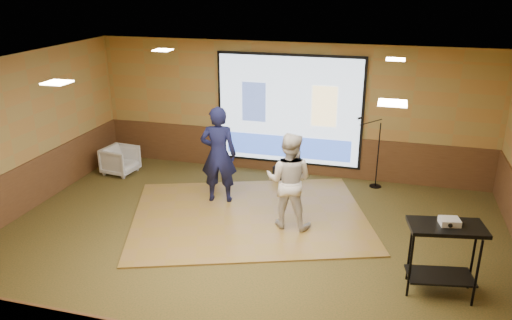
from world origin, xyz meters
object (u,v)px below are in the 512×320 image
(dance_floor, at_px, (250,216))
(projector_screen, at_px, (289,111))
(player_left, at_px, (219,155))
(av_table, at_px, (444,244))
(projector, at_px, (450,222))
(banquet_chair, at_px, (120,160))
(duffel_bag, at_px, (286,173))
(mic_stand, at_px, (374,165))
(player_right, at_px, (289,181))

(dance_floor, bearing_deg, projector_screen, 84.79)
(dance_floor, bearing_deg, player_left, 146.97)
(dance_floor, relative_size, av_table, 4.03)
(dance_floor, height_order, projector, projector)
(projector, relative_size, banquet_chair, 0.38)
(player_left, distance_m, projector, 4.62)
(duffel_bag, bearing_deg, projector_screen, 97.84)
(projector_screen, relative_size, player_left, 1.70)
(duffel_bag, bearing_deg, player_left, -125.23)
(projector_screen, bearing_deg, mic_stand, -8.74)
(player_left, height_order, mic_stand, player_left)
(dance_floor, bearing_deg, banquet_chair, 158.72)
(av_table, distance_m, projector, 0.35)
(projector_screen, distance_m, dance_floor, 2.84)
(mic_stand, relative_size, banquet_chair, 2.21)
(projector_screen, xyz_separation_m, player_right, (0.57, -2.63, -0.56))
(projector_screen, relative_size, duffel_bag, 6.59)
(projector, distance_m, mic_stand, 3.93)
(projector, distance_m, duffel_bag, 4.82)
(banquet_chair, bearing_deg, projector_screen, -66.87)
(player_left, relative_size, projector, 7.35)
(player_right, distance_m, banquet_chair, 4.62)
(mic_stand, bearing_deg, projector_screen, 164.73)
(player_left, height_order, duffel_bag, player_left)
(player_left, relative_size, duffel_bag, 3.89)
(dance_floor, relative_size, mic_stand, 2.81)
(dance_floor, bearing_deg, player_right, -14.35)
(player_right, height_order, banquet_chair, player_right)
(player_left, bearing_deg, av_table, 141.94)
(projector_screen, xyz_separation_m, duffel_bag, (0.06, -0.42, -1.32))
(projector_screen, height_order, mic_stand, projector_screen)
(player_right, bearing_deg, player_left, -21.30)
(banquet_chair, bearing_deg, av_table, -106.33)
(player_left, xyz_separation_m, mic_stand, (2.98, 1.62, -0.52))
(player_left, bearing_deg, banquet_chair, -28.17)
(player_right, xyz_separation_m, mic_stand, (1.41, 2.33, -0.42))
(av_table, distance_m, banquet_chair, 7.46)
(player_right, distance_m, av_table, 2.90)
(mic_stand, bearing_deg, av_table, -79.87)
(player_right, bearing_deg, av_table, 153.78)
(projector, xyz_separation_m, mic_stand, (-1.14, 3.71, -0.64))
(av_table, height_order, projector, projector)
(player_left, relative_size, mic_stand, 1.26)
(banquet_chair, bearing_deg, player_left, -100.22)
(mic_stand, distance_m, duffel_bag, 1.95)
(projector_screen, height_order, banquet_chair, projector_screen)
(player_right, relative_size, duffel_bag, 3.50)
(projector_screen, relative_size, mic_stand, 2.13)
(av_table, xyz_separation_m, duffel_bag, (-3.04, 3.62, -0.63))
(dance_floor, xyz_separation_m, projector, (3.34, -1.58, 1.12))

